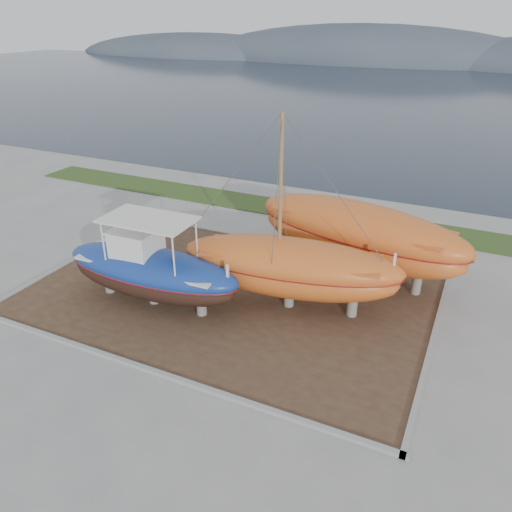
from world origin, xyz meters
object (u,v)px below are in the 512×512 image
at_px(blue_caique, 150,262).
at_px(orange_bare_hull, 357,241).
at_px(white_dinghy, 128,251).
at_px(orange_sailboat, 292,218).

bearing_deg(blue_caique, orange_bare_hull, 39.44).
bearing_deg(white_dinghy, orange_sailboat, -23.49).
relative_size(orange_sailboat, orange_bare_hull, 0.88).
xyz_separation_m(white_dinghy, orange_bare_hull, (11.16, 3.61, 1.23)).
xyz_separation_m(blue_caique, orange_sailboat, (5.59, 2.34, 2.18)).
height_order(blue_caique, white_dinghy, blue_caique).
distance_m(white_dinghy, orange_bare_hull, 11.80).
relative_size(white_dinghy, orange_sailboat, 0.39).
height_order(white_dinghy, orange_bare_hull, orange_bare_hull).
relative_size(blue_caique, orange_sailboat, 0.88).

